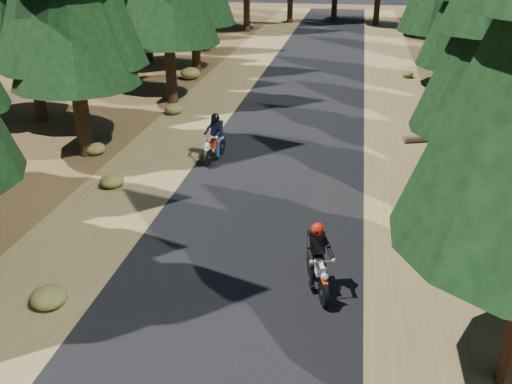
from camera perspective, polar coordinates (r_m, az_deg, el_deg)
ground at (r=14.83m, az=-1.00°, el=-6.23°), size 120.00×120.00×0.00m
road at (r=19.25m, az=1.79°, el=1.24°), size 6.00×100.00×0.01m
shoulder_l at (r=20.35m, az=-11.14°, el=2.08°), size 3.20×100.00×0.01m
shoulder_r at (r=19.21m, az=15.50°, el=0.27°), size 3.20×100.00×0.01m
log_near at (r=24.73m, az=20.61°, el=5.34°), size 5.46×2.22×0.32m
understory_shrubs at (r=23.26m, az=4.37°, el=6.01°), size 14.71×29.58×0.68m
rider_lead at (r=13.22m, az=6.20°, el=-7.71°), size 1.10×1.94×1.66m
rider_follow at (r=20.80m, az=-4.18°, el=4.67°), size 0.86×1.99×1.72m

